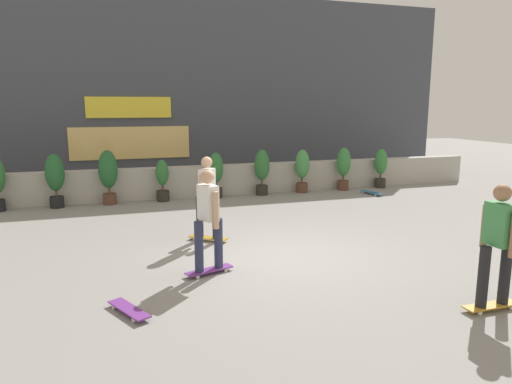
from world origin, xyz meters
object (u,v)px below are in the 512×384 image
at_px(potted_plant_3, 162,180).
at_px(potted_plant_4, 216,173).
at_px(potted_plant_6, 302,168).
at_px(skateboard_aside, 129,309).
at_px(skater_far_right, 208,217).
at_px(skater_mid_plaza, 498,242).
at_px(skater_far_left, 207,195).
at_px(skateboard_near_camera, 372,192).
at_px(potted_plant_7, 343,166).
at_px(potted_plant_8, 381,166).
at_px(potted_plant_2, 108,173).
at_px(potted_plant_1, 55,177).
at_px(potted_plant_5, 262,169).

distance_m(potted_plant_3, potted_plant_4, 1.55).
relative_size(potted_plant_6, skateboard_aside, 1.66).
xyz_separation_m(skater_far_right, skater_mid_plaza, (3.28, -2.47, 0.00)).
xyz_separation_m(potted_plant_3, skater_far_left, (0.39, -4.25, 0.33)).
xyz_separation_m(skater_far_right, skateboard_near_camera, (6.14, 5.11, -0.88)).
xyz_separation_m(potted_plant_6, potted_plant_7, (1.42, 0.00, 0.01)).
relative_size(potted_plant_6, potted_plant_8, 1.05).
bearing_deg(potted_plant_7, skateboard_near_camera, -63.96).
relative_size(skater_far_right, skateboard_near_camera, 2.06).
bearing_deg(skateboard_aside, skater_mid_plaza, -16.55).
bearing_deg(potted_plant_3, potted_plant_4, 0.00).
bearing_deg(potted_plant_2, skater_far_left, -66.68).
xyz_separation_m(potted_plant_1, potted_plant_4, (4.32, 0.00, -0.08)).
xyz_separation_m(potted_plant_4, skateboard_near_camera, (4.62, -0.96, -0.68)).
height_order(potted_plant_4, skater_mid_plaza, skater_mid_plaza).
bearing_deg(potted_plant_5, potted_plant_2, 180.00).
xyz_separation_m(skater_far_left, skater_far_right, (-0.37, -1.82, 0.00)).
xyz_separation_m(potted_plant_6, potted_plant_8, (2.79, 0.00, -0.05)).
height_order(potted_plant_1, potted_plant_8, potted_plant_1).
relative_size(potted_plant_8, skater_far_right, 0.75).
relative_size(skater_far_right, skater_mid_plaza, 1.00).
distance_m(potted_plant_6, potted_plant_7, 1.42).
xyz_separation_m(potted_plant_7, skater_mid_plaza, (-2.39, -8.54, 0.18)).
distance_m(potted_plant_7, skater_far_right, 8.31).
bearing_deg(skater_far_right, potted_plant_6, 55.00).
bearing_deg(skater_far_left, potted_plant_8, 32.50).
bearing_deg(potted_plant_8, potted_plant_6, -180.00).
height_order(skater_far_left, skater_mid_plaza, same).
height_order(potted_plant_8, skateboard_near_camera, potted_plant_8).
bearing_deg(potted_plant_2, potted_plant_4, 0.00).
height_order(potted_plant_3, potted_plant_5, potted_plant_5).
distance_m(potted_plant_1, potted_plant_7, 8.47).
height_order(potted_plant_1, potted_plant_7, potted_plant_1).
distance_m(skater_mid_plaza, skateboard_near_camera, 8.15).
relative_size(potted_plant_3, potted_plant_5, 0.86).
xyz_separation_m(potted_plant_2, skateboard_aside, (0.15, -7.18, -0.80)).
relative_size(potted_plant_6, skater_far_right, 0.79).
bearing_deg(potted_plant_1, potted_plant_7, 0.00).
bearing_deg(skateboard_aside, skater_far_left, 60.18).
relative_size(potted_plant_6, skateboard_near_camera, 1.62).
height_order(potted_plant_2, skater_far_left, skater_far_left).
bearing_deg(skater_far_left, potted_plant_7, 38.71).
distance_m(potted_plant_4, skateboard_aside, 7.74).
xyz_separation_m(potted_plant_7, potted_plant_8, (1.37, 0.00, -0.06)).
relative_size(potted_plant_2, skater_far_left, 0.88).
height_order(potted_plant_1, potted_plant_3, potted_plant_1).
relative_size(potted_plant_3, potted_plant_4, 0.89).
xyz_separation_m(skater_mid_plaza, skateboard_near_camera, (2.86, 7.58, -0.88)).
bearing_deg(potted_plant_2, potted_plant_8, 0.00).
xyz_separation_m(potted_plant_1, skater_mid_plaza, (6.07, -8.54, 0.11)).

